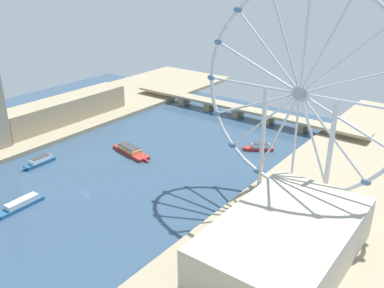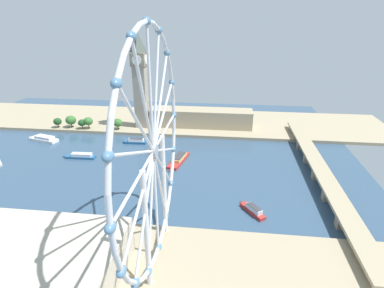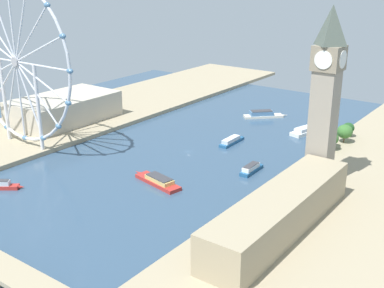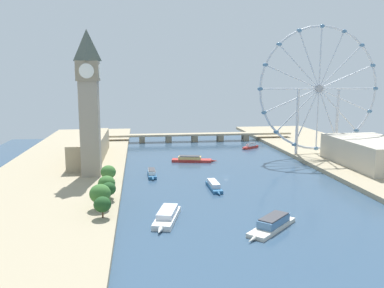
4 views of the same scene
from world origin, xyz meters
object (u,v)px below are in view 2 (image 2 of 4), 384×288
(ferris_wheel, at_px, (153,153))
(tour_boat_3, at_px, (178,159))
(tour_boat_4, at_px, (253,210))
(tour_boat_0, at_px, (135,141))
(riverside_hall, at_px, (31,261))
(tour_boat_1, at_px, (44,139))
(parliament_block, at_px, (201,118))
(tour_boat_2, at_px, (81,156))
(clock_tower, at_px, (140,79))
(river_bridge, at_px, (321,172))

(ferris_wheel, xyz_separation_m, tour_boat_3, (-110.11, -7.45, -56.01))
(tour_boat_4, bearing_deg, tour_boat_0, 9.81)
(ferris_wheel, bearing_deg, tour_boat_3, -176.13)
(riverside_hall, height_order, tour_boat_4, riverside_hall)
(tour_boat_0, bearing_deg, tour_boat_1, 1.38)
(parliament_block, xyz_separation_m, tour_boat_0, (47.54, -57.86, -9.95))
(tour_boat_3, bearing_deg, tour_boat_2, -76.02)
(tour_boat_0, bearing_deg, ferris_wheel, 109.31)
(ferris_wheel, relative_size, tour_boat_3, 2.88)
(riverside_hall, height_order, tour_boat_1, riverside_hall)
(tour_boat_0, bearing_deg, tour_boat_2, 43.91)
(riverside_hall, distance_m, tour_boat_0, 165.47)
(clock_tower, distance_m, tour_boat_1, 108.91)
(clock_tower, bearing_deg, tour_boat_0, 4.33)
(clock_tower, relative_size, river_bridge, 0.45)
(tour_boat_1, bearing_deg, parliament_block, -145.61)
(riverside_hall, distance_m, tour_boat_2, 134.34)
(clock_tower, height_order, tour_boat_4, clock_tower)
(clock_tower, distance_m, tour_boat_2, 98.12)
(tour_boat_0, bearing_deg, tour_boat_3, 142.74)
(ferris_wheel, relative_size, tour_boat_2, 3.71)
(riverside_hall, bearing_deg, clock_tower, -178.66)
(clock_tower, distance_m, ferris_wheel, 192.81)
(tour_boat_1, distance_m, tour_boat_3, 138.64)
(parliament_block, relative_size, tour_boat_3, 2.80)
(river_bridge, distance_m, tour_boat_3, 109.39)
(ferris_wheel, distance_m, tour_boat_4, 86.61)
(tour_boat_0, bearing_deg, river_bridge, 160.35)
(tour_boat_0, distance_m, tour_boat_2, 51.96)
(parliament_block, height_order, tour_boat_0, parliament_block)
(parliament_block, bearing_deg, tour_boat_0, -50.60)
(river_bridge, height_order, tour_boat_4, river_bridge)
(ferris_wheel, relative_size, tour_boat_1, 3.16)
(tour_boat_2, bearing_deg, tour_boat_4, 154.41)
(tour_boat_3, bearing_deg, river_bridge, 92.67)
(parliament_block, height_order, tour_boat_2, parliament_block)
(tour_boat_0, xyz_separation_m, tour_boat_1, (4.10, -88.85, 0.02))
(ferris_wheel, bearing_deg, tour_boat_1, -134.39)
(tour_boat_4, bearing_deg, clock_tower, 1.01)
(parliament_block, xyz_separation_m, ferris_wheel, (191.47, -3.84, 45.91))
(river_bridge, bearing_deg, ferris_wheel, -47.33)
(river_bridge, xyz_separation_m, tour_boat_0, (-51.35, -154.46, -4.15))
(clock_tower, xyz_separation_m, tour_boat_1, (44.25, -85.81, -50.41))
(ferris_wheel, distance_m, tour_boat_1, 207.56)
(parliament_block, distance_m, tour_boat_0, 75.54)
(tour_boat_0, bearing_deg, parliament_block, -141.86)
(tour_boat_2, bearing_deg, riverside_hall, 105.19)
(riverside_hall, xyz_separation_m, tour_boat_2, (-128.28, -38.40, -10.77))
(ferris_wheel, height_order, tour_boat_4, ferris_wheel)
(parliament_block, xyz_separation_m, tour_boat_3, (81.36, -11.29, -10.10))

